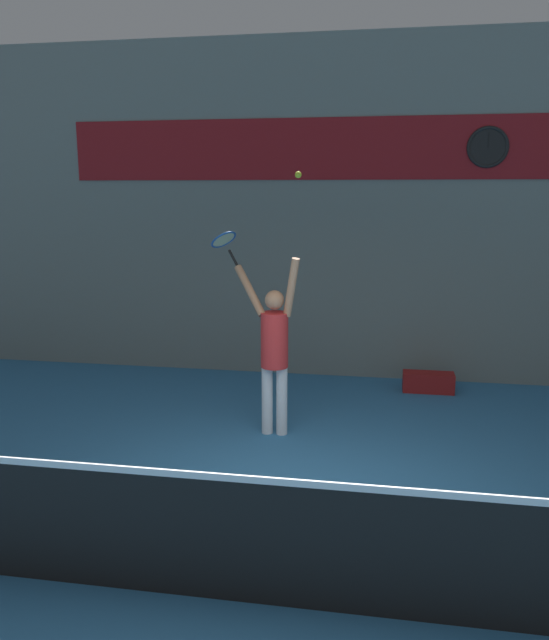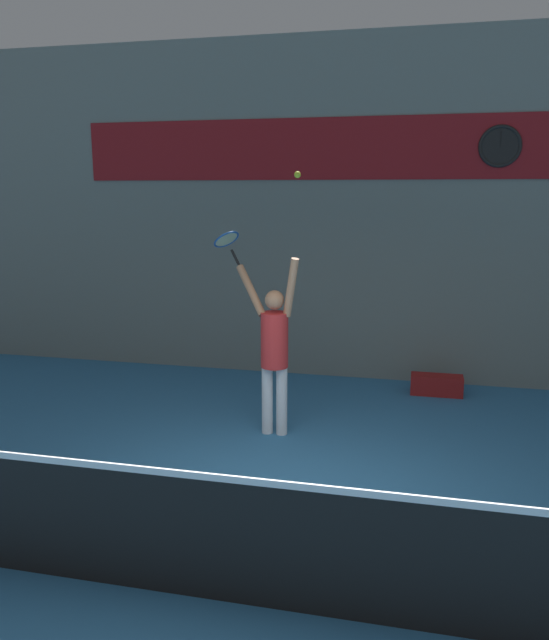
{
  "view_description": "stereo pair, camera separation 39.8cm",
  "coord_description": "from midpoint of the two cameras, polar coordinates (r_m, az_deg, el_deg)",
  "views": [
    {
      "loc": [
        0.7,
        -4.86,
        2.82
      ],
      "look_at": [
        -0.46,
        1.99,
        1.37
      ],
      "focal_mm": 35.0,
      "sensor_mm": 36.0,
      "label": 1
    },
    {
      "loc": [
        1.09,
        -4.78,
        2.82
      ],
      "look_at": [
        -0.46,
        1.99,
        1.37
      ],
      "focal_mm": 35.0,
      "sensor_mm": 36.0,
      "label": 2
    }
  ],
  "objects": [
    {
      "name": "sponsor_banner",
      "position": [
        9.34,
        4.28,
        15.35
      ],
      "size": [
        7.95,
        0.02,
        0.87
      ],
      "color": "maroon"
    },
    {
      "name": "tennis_racket",
      "position": [
        7.52,
        -6.13,
        7.17
      ],
      "size": [
        0.42,
        0.42,
        0.42
      ],
      "color": "black"
    },
    {
      "name": "ground_plane",
      "position": [
        5.66,
        -0.81,
        -18.13
      ],
      "size": [
        18.0,
        18.0,
        0.0
      ],
      "primitive_type": "plane",
      "color": "teal"
    },
    {
      "name": "scoreboard_clock",
      "position": [
        9.35,
        17.75,
        14.84
      ],
      "size": [
        0.57,
        0.05,
        0.57
      ],
      "color": "black"
    },
    {
      "name": "court_net",
      "position": [
        4.49,
        -3.51,
        -19.42
      ],
      "size": [
        7.54,
        0.07,
        1.06
      ],
      "color": "#333333",
      "rests_on": "ground_plane"
    },
    {
      "name": "tennis_player",
      "position": [
        7.17,
        -1.63,
        -2.43
      ],
      "size": [
        0.86,
        0.5,
        2.1
      ],
      "color": "white",
      "rests_on": "ground_plane"
    },
    {
      "name": "tennis_ball",
      "position": [
        6.8,
        0.47,
        13.15
      ],
      "size": [
        0.07,
        0.07,
        0.07
      ],
      "color": "#CCDB2D"
    },
    {
      "name": "equipment_bag",
      "position": [
        9.14,
        12.67,
        -5.57
      ],
      "size": [
        0.71,
        0.28,
        0.28
      ],
      "color": "maroon",
      "rests_on": "ground_plane"
    },
    {
      "name": "back_wall",
      "position": [
        9.38,
        4.23,
        9.8
      ],
      "size": [
        18.0,
        0.1,
        5.0
      ],
      "color": "slate",
      "rests_on": "ground_plane"
    }
  ]
}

